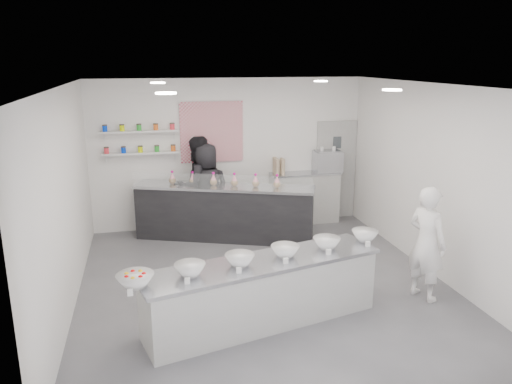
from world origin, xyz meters
TOP-DOWN VIEW (x-y plane):
  - floor at (0.00, 0.00)m, footprint 6.00×6.00m
  - ceiling at (0.00, 0.00)m, footprint 6.00×6.00m
  - back_wall at (0.00, 3.00)m, footprint 5.50×0.00m
  - left_wall at (-2.75, 0.00)m, footprint 0.00×6.00m
  - right_wall at (2.75, 0.00)m, footprint 0.00×6.00m
  - back_door at (2.30, 2.97)m, footprint 0.88×0.04m
  - pattern_panel at (-0.35, 2.98)m, footprint 1.25×0.03m
  - jar_shelf_lower at (-1.75, 2.90)m, footprint 1.45×0.22m
  - jar_shelf_upper at (-1.75, 2.90)m, footprint 1.45×0.22m
  - preserve_jars at (-1.75, 2.88)m, footprint 1.45×0.10m
  - downlight_0 at (-1.40, -1.00)m, footprint 0.24×0.24m
  - downlight_1 at (1.40, -1.00)m, footprint 0.24×0.24m
  - downlight_2 at (-1.40, 1.60)m, footprint 0.24×0.24m
  - downlight_3 at (1.40, 1.60)m, footprint 0.24×0.24m
  - prep_counter at (-0.28, -1.10)m, footprint 3.27×1.48m
  - back_bar at (-0.26, 2.14)m, footprint 3.39×1.81m
  - sneeze_guard at (-0.36, 1.86)m, footprint 3.13×1.22m
  - espresso_ledge at (1.55, 2.78)m, footprint 1.44×0.46m
  - espresso_machine at (2.04, 2.78)m, footprint 0.56×0.39m
  - cup_stacks at (1.00, 2.78)m, footprint 0.24×0.24m
  - prep_bowls at (-0.28, -1.10)m, footprint 3.63×1.34m
  - label_cards at (-0.41, -1.60)m, footprint 3.31×0.04m
  - cookie_bags at (-0.26, 2.14)m, footprint 2.04×0.90m
  - woman_prep at (2.15, -0.90)m, footprint 0.60×0.71m
  - staff_left at (-0.71, 2.60)m, footprint 1.16×1.05m
  - staff_right at (-0.53, 2.48)m, footprint 1.01×0.81m

SIDE VIEW (x-z plane):
  - floor at x=0.00m, z-range 0.00..0.00m
  - prep_counter at x=-0.28m, z-range 0.00..0.87m
  - back_bar at x=-0.26m, z-range 0.00..1.05m
  - espresso_ledge at x=1.55m, z-range 0.00..1.07m
  - woman_prep at x=2.15m, z-range 0.00..1.66m
  - staff_right at x=-0.53m, z-range 0.00..1.81m
  - label_cards at x=-0.41m, z-range 0.87..0.94m
  - prep_bowls at x=-0.28m, z-range 0.87..1.02m
  - staff_left at x=-0.71m, z-range 0.00..1.93m
  - back_door at x=2.30m, z-range 0.00..2.10m
  - cookie_bags at x=-0.26m, z-range 1.05..1.30m
  - sneeze_guard at x=-0.36m, z-range 1.05..1.34m
  - cup_stacks at x=1.00m, z-range 1.07..1.39m
  - espresso_machine at x=2.04m, z-range 1.07..1.50m
  - back_wall at x=0.00m, z-range -1.25..4.25m
  - left_wall at x=-2.75m, z-range -1.50..4.50m
  - right_wall at x=2.75m, z-range -1.50..4.50m
  - jar_shelf_lower at x=-1.75m, z-range 1.58..1.62m
  - preserve_jars at x=-1.75m, z-range 1.60..2.16m
  - pattern_panel at x=-0.35m, z-range 1.35..2.55m
  - jar_shelf_upper at x=-1.75m, z-range 2.00..2.04m
  - downlight_0 at x=-1.40m, z-range 2.97..2.99m
  - downlight_1 at x=1.40m, z-range 2.97..2.99m
  - downlight_2 at x=-1.40m, z-range 2.97..2.99m
  - downlight_3 at x=1.40m, z-range 2.97..2.99m
  - ceiling at x=0.00m, z-range 3.00..3.00m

